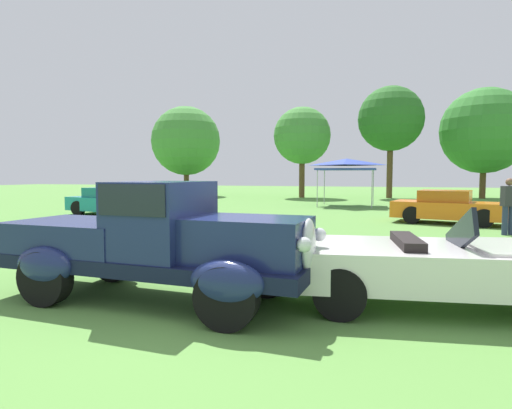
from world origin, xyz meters
TOP-DOWN VIEW (x-y plane):
  - ground_plane at (0.00, 0.00)m, footprint 120.00×120.00m
  - feature_pickup_truck at (-0.55, 0.35)m, footprint 4.69×2.00m
  - neighbor_convertible at (3.37, 1.22)m, footprint 4.62×2.25m
  - show_car_teal at (-9.01, 11.09)m, footprint 4.53×2.66m
  - show_car_orange at (4.80, 11.96)m, footprint 4.19×2.59m
  - spectator_between_cars at (6.08, 9.24)m, footprint 0.46×0.37m
  - canopy_tent_left_field at (0.48, 19.83)m, footprint 3.23×3.23m
  - treeline_far_left at (-13.66, 28.15)m, footprint 5.81×5.81m
  - treeline_mid_left at (-3.64, 28.04)m, footprint 4.43×4.43m
  - treeline_center at (2.94, 29.17)m, footprint 4.90×4.90m
  - treeline_mid_right at (9.67, 30.61)m, footprint 6.36×6.36m

SIDE VIEW (x-z plane):
  - ground_plane at x=0.00m, z-range 0.00..0.00m
  - neighbor_convertible at x=3.37m, z-range -0.12..1.28m
  - show_car_orange at x=4.80m, z-range -0.01..1.21m
  - show_car_teal at x=-9.01m, z-range -0.01..1.21m
  - feature_pickup_truck at x=-0.55m, z-range 0.02..1.72m
  - spectator_between_cars at x=6.08m, z-range 0.07..1.76m
  - canopy_tent_left_field at x=0.48m, z-range 1.07..3.78m
  - treeline_far_left at x=-13.66m, z-range 0.86..8.42m
  - treeline_mid_left at x=-3.64m, z-range 1.28..8.33m
  - treeline_mid_right at x=9.67m, z-range 0.93..9.18m
  - treeline_center at x=2.94m, z-range 1.76..10.24m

